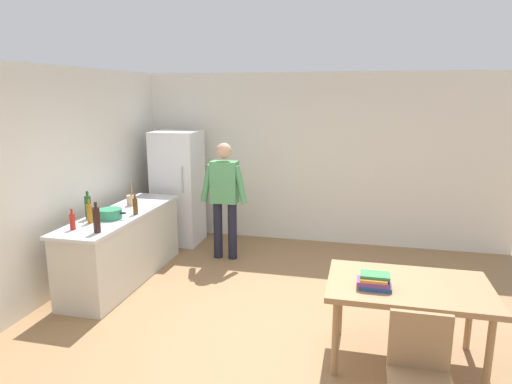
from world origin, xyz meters
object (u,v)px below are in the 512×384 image
at_px(chair, 420,371).
at_px(book_stack, 374,282).
at_px(bottle_sauce_red, 72,221).
at_px(dining_table, 408,292).
at_px(cooking_pot, 110,214).
at_px(bottle_oil_amber, 90,213).
at_px(utensil_jar, 131,200).
at_px(refrigerator, 178,188).
at_px(bottle_beer_brown, 135,206).
at_px(bottle_wine_dark, 97,220).
at_px(person, 225,193).
at_px(bottle_wine_green, 88,207).

height_order(chair, book_stack, chair).
distance_m(bottle_sauce_red, book_stack, 3.28).
bearing_deg(chair, dining_table, 77.20).
relative_size(cooking_pot, bottle_oil_amber, 1.43).
relative_size(utensil_jar, bottle_oil_amber, 1.14).
xyz_separation_m(chair, bottle_oil_amber, (-3.51, 1.56, 0.48)).
bearing_deg(utensil_jar, refrigerator, 82.73).
bearing_deg(bottle_oil_amber, bottle_beer_brown, 55.06).
height_order(bottle_wine_dark, bottle_beer_brown, bottle_wine_dark).
bearing_deg(dining_table, bottle_sauce_red, 174.91).
relative_size(refrigerator, person, 1.06).
xyz_separation_m(bottle_sauce_red, bottle_oil_amber, (0.04, 0.28, 0.02)).
distance_m(refrigerator, bottle_wine_dark, 2.42).
bearing_deg(bottle_wine_green, book_stack, -15.30).
bearing_deg(bottle_wine_green, cooking_pot, 14.22).
height_order(bottle_beer_brown, book_stack, bottle_beer_brown).
bearing_deg(bottle_wine_green, bottle_wine_dark, -48.76).
bearing_deg(dining_table, bottle_oil_amber, 170.41).
bearing_deg(book_stack, person, 131.63).
relative_size(bottle_wine_dark, book_stack, 1.17).
bearing_deg(bottle_beer_brown, cooking_pot, -128.40).
distance_m(person, dining_table, 3.20).
bearing_deg(bottle_beer_brown, bottle_wine_dark, -92.90).
bearing_deg(bottle_beer_brown, bottle_oil_amber, -124.94).
height_order(bottle_wine_green, bottle_wine_dark, same).
height_order(utensil_jar, bottle_wine_dark, bottle_wine_dark).
height_order(dining_table, bottle_oil_amber, bottle_oil_amber).
xyz_separation_m(refrigerator, cooking_pot, (-0.08, -1.89, 0.06)).
bearing_deg(bottle_sauce_red, bottle_wine_green, 101.02).
height_order(bottle_oil_amber, bottle_beer_brown, bottle_oil_amber).
relative_size(bottle_sauce_red, bottle_beer_brown, 0.92).
bearing_deg(cooking_pot, book_stack, -17.56).
xyz_separation_m(chair, utensil_jar, (-3.46, 2.44, 0.44)).
distance_m(dining_table, bottle_sauce_red, 3.57).
bearing_deg(bottle_sauce_red, utensil_jar, 85.81).
relative_size(chair, utensil_jar, 2.84).
relative_size(refrigerator, utensil_jar, 5.62).
height_order(dining_table, bottle_beer_brown, bottle_beer_brown).
bearing_deg(person, bottle_wine_dark, -114.88).
distance_m(bottle_wine_green, book_stack, 3.46).
xyz_separation_m(bottle_wine_green, book_stack, (3.33, -0.91, -0.23)).
distance_m(person, chair, 3.93).
height_order(person, cooking_pot, person).
distance_m(refrigerator, bottle_beer_brown, 1.64).
distance_m(refrigerator, bottle_wine_green, 1.98).
height_order(bottle_wine_green, bottle_beer_brown, bottle_wine_green).
xyz_separation_m(refrigerator, bottle_wine_green, (-0.33, -1.95, 0.15)).
bearing_deg(book_stack, refrigerator, 136.37).
relative_size(chair, bottle_beer_brown, 3.50).
height_order(dining_table, bottle_wine_green, bottle_wine_green).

